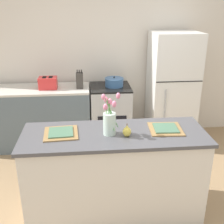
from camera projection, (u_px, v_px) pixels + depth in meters
ground_plane at (114, 209)px, 3.06m from camera, size 10.00×10.00×0.00m
back_wall at (102, 53)px, 4.41m from camera, size 5.20×0.08×2.70m
kitchen_island at (114, 173)px, 2.88m from camera, size 1.80×0.66×0.92m
back_counter at (35, 117)px, 4.28m from camera, size 1.68×0.60×0.92m
stove_range at (110, 115)px, 4.37m from camera, size 0.60×0.61×0.92m
refrigerator at (172, 89)px, 4.31m from camera, size 0.68×0.67×1.70m
flower_vase at (110, 120)px, 2.64m from camera, size 0.18×0.15×0.41m
pear_figurine at (127, 131)px, 2.63m from camera, size 0.08×0.08×0.13m
plate_setting_left at (61, 133)px, 2.69m from camera, size 0.34×0.34×0.02m
plate_setting_right at (166, 129)px, 2.78m from camera, size 0.34×0.34×0.02m
toaster at (48, 83)px, 4.07m from camera, size 0.28×0.18×0.17m
cooking_pot at (114, 82)px, 4.19m from camera, size 0.28×0.28×0.15m
knife_block at (80, 80)px, 4.10m from camera, size 0.10×0.14×0.27m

